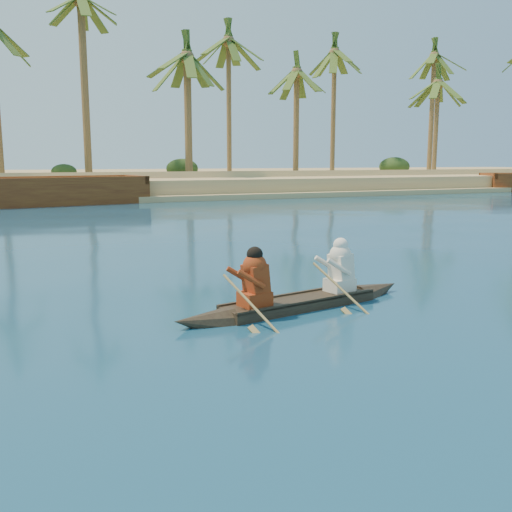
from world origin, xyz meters
name	(u,v)px	position (x,y,z in m)	size (l,w,h in m)	color
ground	(477,249)	(0.00, 0.00, 0.00)	(160.00, 160.00, 0.00)	navy
sandy_embankment	(140,180)	(0.00, 46.89, 0.53)	(150.00, 51.00, 1.50)	tan
palm_grove	(167,94)	(0.00, 35.00, 8.00)	(110.00, 14.00, 16.00)	#3C591F
shrub_cluster	(181,178)	(0.00, 31.50, 1.20)	(100.00, 6.00, 2.40)	#183312
canoe	(299,294)	(-8.00, -4.00, 0.26)	(4.93, 1.58, 1.35)	#362C1D
barge_mid	(46,193)	(-10.61, 23.01, 0.67)	(11.95, 5.75, 1.91)	brown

